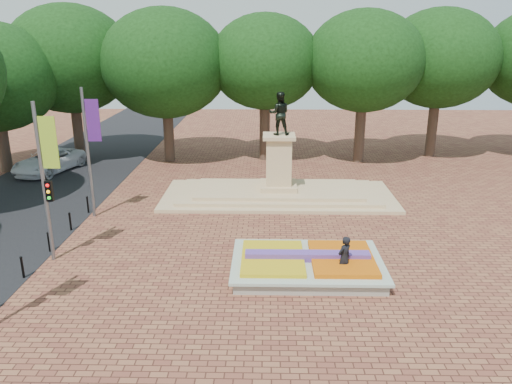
% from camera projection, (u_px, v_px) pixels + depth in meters
% --- Properties ---
extents(ground, '(90.00, 90.00, 0.00)m').
position_uv_depth(ground, '(282.00, 252.00, 22.98)').
color(ground, brown).
rests_on(ground, ground).
extents(asphalt_street, '(9.00, 90.00, 0.02)m').
position_uv_depth(asphalt_street, '(13.00, 212.00, 28.04)').
color(asphalt_street, black).
rests_on(asphalt_street, ground).
extents(flower_bed, '(6.30, 4.30, 0.91)m').
position_uv_depth(flower_bed, '(308.00, 264.00, 20.94)').
color(flower_bed, gray).
rests_on(flower_bed, ground).
extents(monument, '(14.00, 6.00, 6.40)m').
position_uv_depth(monument, '(278.00, 184.00, 30.33)').
color(monument, tan).
rests_on(monument, ground).
extents(tree_row_back, '(44.80, 8.80, 10.43)m').
position_uv_depth(tree_row_back, '(307.00, 74.00, 38.04)').
color(tree_row_back, '#3A281F').
rests_on(tree_row_back, ground).
extents(banner_poles, '(0.88, 11.17, 7.00)m').
position_uv_depth(banner_poles, '(42.00, 178.00, 20.76)').
color(banner_poles, slate).
rests_on(banner_poles, ground).
extents(bollard_row, '(0.12, 13.12, 0.98)m').
position_uv_depth(bollard_row, '(36.00, 253.00, 21.61)').
color(bollard_row, black).
rests_on(bollard_row, ground).
extents(van, '(4.09, 6.32, 1.62)m').
position_uv_depth(van, '(49.00, 161.00, 35.97)').
color(van, silver).
rests_on(van, ground).
extents(pedestrian, '(0.81, 0.78, 1.87)m').
position_uv_depth(pedestrian, '(344.00, 258.00, 20.17)').
color(pedestrian, black).
rests_on(pedestrian, ground).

